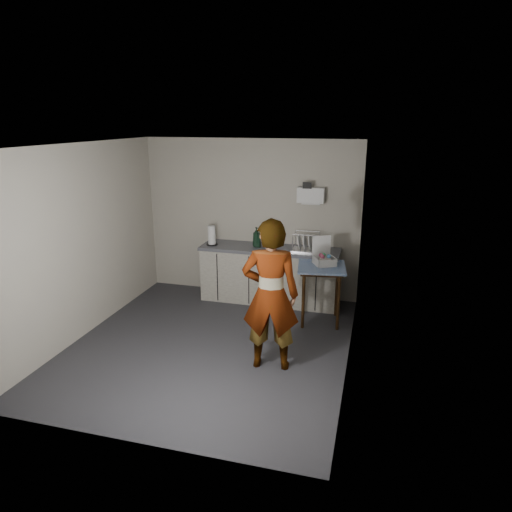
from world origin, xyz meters
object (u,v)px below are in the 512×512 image
(soap_bottle, at_px, (256,237))
(soda_can, at_px, (273,244))
(dark_bottle, at_px, (259,241))
(bakery_box, at_px, (324,259))
(standing_man, at_px, (270,295))
(kitchen_counter, at_px, (270,276))
(side_table, at_px, (321,273))
(dish_rack, at_px, (305,247))
(paper_towel, at_px, (212,236))

(soap_bottle, distance_m, soda_can, 0.30)
(dark_bottle, distance_m, bakery_box, 1.22)
(standing_man, bearing_deg, dark_bottle, -79.84)
(soda_can, relative_size, dark_bottle, 0.64)
(kitchen_counter, xyz_separation_m, dark_bottle, (-0.18, -0.02, 0.59))
(soap_bottle, height_order, bakery_box, bakery_box)
(side_table, distance_m, dish_rack, 0.70)
(side_table, height_order, paper_towel, paper_towel)
(paper_towel, height_order, dish_rack, paper_towel)
(standing_man, height_order, paper_towel, standing_man)
(kitchen_counter, bearing_deg, dark_bottle, -173.44)
(paper_towel, bearing_deg, bakery_box, -13.20)
(side_table, xyz_separation_m, dish_rack, (-0.33, 0.58, 0.22))
(standing_man, distance_m, bakery_box, 1.57)
(paper_towel, bearing_deg, dark_bottle, 4.03)
(dark_bottle, xyz_separation_m, dish_rack, (0.76, 0.00, -0.04))
(kitchen_counter, relative_size, side_table, 2.58)
(soap_bottle, bearing_deg, side_table, -28.17)
(kitchen_counter, relative_size, soap_bottle, 7.00)
(soda_can, bearing_deg, dish_rack, -0.48)
(kitchen_counter, xyz_separation_m, bakery_box, (0.93, -0.52, 0.53))
(kitchen_counter, height_order, paper_towel, paper_towel)
(dish_rack, bearing_deg, paper_towel, -177.94)
(standing_man, height_order, soap_bottle, standing_man)
(soap_bottle, distance_m, bakery_box, 1.27)
(kitchen_counter, height_order, standing_man, standing_man)
(dish_rack, bearing_deg, standing_man, -92.51)
(standing_man, height_order, bakery_box, standing_man)
(standing_man, xyz_separation_m, bakery_box, (0.44, 1.50, 0.04))
(bakery_box, bearing_deg, soap_bottle, 127.42)
(side_table, xyz_separation_m, soda_can, (-0.85, 0.58, 0.22))
(soda_can, xyz_separation_m, bakery_box, (0.87, -0.50, -0.02))
(standing_man, relative_size, soap_bottle, 5.75)
(dark_bottle, distance_m, paper_towel, 0.78)
(soap_bottle, xyz_separation_m, soda_can, (0.28, -0.02, -0.09))
(side_table, bearing_deg, bakery_box, 68.41)
(soap_bottle, distance_m, dish_rack, 0.81)
(soda_can, relative_size, dish_rack, 0.33)
(paper_towel, bearing_deg, soda_can, 3.36)
(side_table, height_order, dish_rack, dish_rack)
(standing_man, relative_size, bakery_box, 4.66)
(paper_towel, xyz_separation_m, dish_rack, (1.53, 0.06, -0.08))
(standing_man, height_order, dark_bottle, standing_man)
(side_table, relative_size, bakery_box, 2.20)
(side_table, bearing_deg, dish_rack, 111.91)
(soda_can, distance_m, dish_rack, 0.52)
(dish_rack, height_order, bakery_box, bakery_box)
(soap_bottle, xyz_separation_m, bakery_box, (1.16, -0.53, -0.11))
(kitchen_counter, bearing_deg, paper_towel, -175.50)
(kitchen_counter, height_order, soda_can, soda_can)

